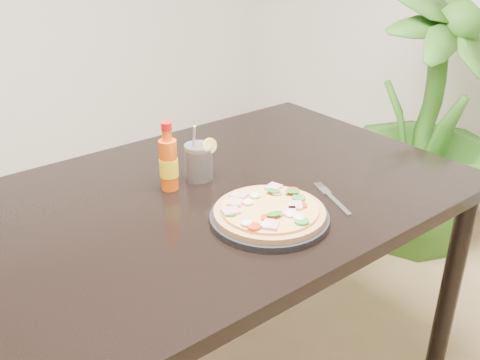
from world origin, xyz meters
TOP-DOWN VIEW (x-y plane):
  - dining_table at (0.17, 0.17)m, footprint 1.40×0.90m
  - plate at (0.19, -0.04)m, footprint 0.29×0.29m
  - pizza at (0.19, -0.05)m, footprint 0.27×0.27m
  - hot_sauce_bottle at (0.09, 0.25)m, footprint 0.06×0.06m
  - cola_cup at (0.19, 0.26)m, footprint 0.09×0.08m
  - fork at (0.39, -0.06)m, footprint 0.08×0.18m
  - houseplant at (1.50, 0.37)m, footprint 0.74×0.74m
  - plant_pot at (1.50, 0.37)m, footprint 0.28×0.28m

SIDE VIEW (x-z plane):
  - plant_pot at x=1.50m, z-range 0.00..0.22m
  - houseplant at x=1.50m, z-range 0.00..1.20m
  - dining_table at x=0.17m, z-range 0.29..1.04m
  - fork at x=0.39m, z-range 0.75..0.76m
  - plate at x=0.19m, z-range 0.75..0.77m
  - pizza at x=0.19m, z-range 0.76..0.79m
  - cola_cup at x=0.19m, z-range 0.71..0.89m
  - hot_sauce_bottle at x=0.09m, z-range 0.73..0.92m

